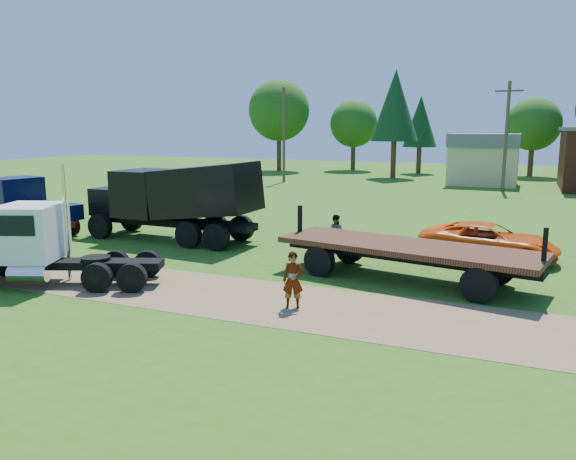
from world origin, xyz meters
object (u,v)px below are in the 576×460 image
at_px(white_semi_tractor, 34,244).
at_px(navy_truck, 22,205).
at_px(flatbed_trailer, 407,253).
at_px(black_dump_truck, 177,197).
at_px(orange_pickup, 488,242).
at_px(spectator_a, 293,280).

height_order(white_semi_tractor, navy_truck, white_semi_tractor).
height_order(white_semi_tractor, flatbed_trailer, white_semi_tractor).
xyz_separation_m(black_dump_truck, navy_truck, (-8.25, -1.50, -0.66)).
height_order(navy_truck, orange_pickup, navy_truck).
distance_m(black_dump_truck, navy_truck, 8.41).
xyz_separation_m(white_semi_tractor, black_dump_truck, (0.25, 8.24, 0.70)).
bearing_deg(spectator_a, flatbed_trailer, 42.92).
bearing_deg(spectator_a, orange_pickup, 43.09).
relative_size(orange_pickup, flatbed_trailer, 0.57).
bearing_deg(spectator_a, navy_truck, 143.80).
xyz_separation_m(black_dump_truck, orange_pickup, (13.84, 1.64, -1.35)).
bearing_deg(flatbed_trailer, white_semi_tractor, -144.46).
height_order(navy_truck, spectator_a, navy_truck).
xyz_separation_m(orange_pickup, flatbed_trailer, (-2.45, -4.43, 0.25)).
relative_size(black_dump_truck, flatbed_trailer, 0.94).
bearing_deg(flatbed_trailer, spectator_a, -108.82).
bearing_deg(navy_truck, flatbed_trailer, 7.69).
bearing_deg(spectator_a, black_dump_truck, 123.23).
xyz_separation_m(flatbed_trailer, spectator_a, (-2.48, -4.42, -0.14)).
distance_m(navy_truck, flatbed_trailer, 19.69).
relative_size(navy_truck, spectator_a, 3.86).
distance_m(white_semi_tractor, navy_truck, 10.46).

